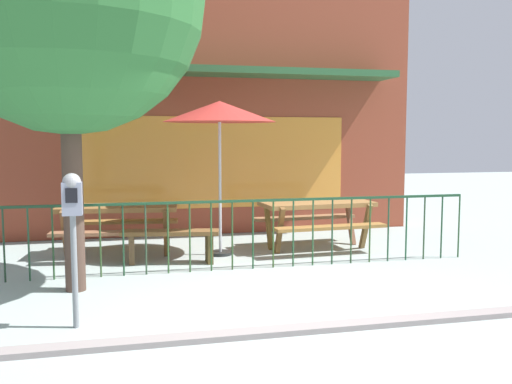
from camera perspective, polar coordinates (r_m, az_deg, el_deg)
The scene contains 9 objects.
ground at distance 6.00m, azimuth 2.63°, elevation -12.07°, with size 40.00×40.00×0.00m, color #95A4A0.
pub_storefront at distance 10.72m, azimuth -4.90°, elevation 8.40°, with size 7.97×1.35×4.68m.
patio_fence_front at distance 7.71m, azimuth -1.37°, elevation -3.03°, with size 6.72×0.04×0.97m.
picnic_table_left at distance 8.89m, azimuth -13.84°, elevation -2.38°, with size 1.94×1.56×0.79m.
picnic_table_right at distance 9.18m, azimuth 6.21°, elevation -2.01°, with size 1.88×1.47×0.79m.
patio_umbrella at distance 8.61m, azimuth -3.72°, elevation 8.03°, with size 1.72×1.72×2.37m.
patio_bench at distance 8.23m, azimuth -8.70°, elevation -4.75°, with size 1.44×0.58×0.48m.
parking_meter_near at distance 5.55m, azimuth -18.14°, elevation -1.66°, with size 0.18×0.17×1.49m.
curb_edge at distance 5.43m, azimuth 4.50°, elevation -14.00°, with size 11.16×0.20×0.11m, color gray.
Camera 1 is at (-1.58, -5.50, 1.82)m, focal length 39.38 mm.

